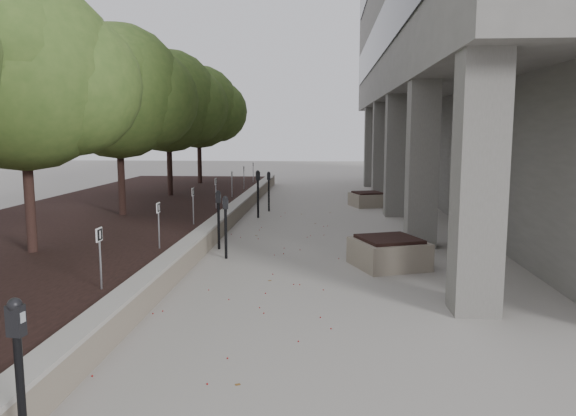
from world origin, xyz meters
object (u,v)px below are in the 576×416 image
(parking_meter_3, at_px, (219,220))
(parking_meter_5, at_px, (258,194))
(crabapple_tree_2, at_px, (24,115))
(parking_meter_1, at_px, (21,388))
(planter_back, at_px, (368,199))
(crabapple_tree_5, at_px, (199,124))
(crabapple_tree_3, at_px, (119,120))
(planter_front, at_px, (389,252))
(crabapple_tree_4, at_px, (168,123))
(parking_meter_4, at_px, (269,191))
(parking_meter_2, at_px, (226,227))

(parking_meter_3, height_order, parking_meter_5, parking_meter_5)
(crabapple_tree_2, height_order, parking_meter_5, crabapple_tree_2)
(crabapple_tree_2, bearing_deg, parking_meter_3, 34.97)
(parking_meter_1, height_order, parking_meter_3, parking_meter_1)
(crabapple_tree_2, height_order, parking_meter_3, crabapple_tree_2)
(parking_meter_5, bearing_deg, planter_back, 21.71)
(crabapple_tree_5, xyz_separation_m, parking_meter_3, (3.34, -12.66, -2.41))
(parking_meter_3, relative_size, parking_meter_5, 0.91)
(crabapple_tree_5, xyz_separation_m, parking_meter_1, (3.44, -21.50, -2.36))
(crabapple_tree_3, xyz_separation_m, planter_front, (7.21, -4.16, -2.81))
(crabapple_tree_5, height_order, planter_back, crabapple_tree_5)
(parking_meter_1, relative_size, planter_front, 1.13)
(crabapple_tree_2, bearing_deg, crabapple_tree_4, 90.00)
(parking_meter_3, xyz_separation_m, parking_meter_4, (0.55, 6.38, -0.00))
(parking_meter_4, bearing_deg, parking_meter_1, -97.98)
(crabapple_tree_5, bearing_deg, parking_meter_3, -75.22)
(crabapple_tree_5, bearing_deg, planter_back, -32.23)
(crabapple_tree_4, relative_size, parking_meter_1, 3.60)
(crabapple_tree_2, bearing_deg, planter_front, 6.68)
(crabapple_tree_3, height_order, parking_meter_4, crabapple_tree_3)
(planter_back, bearing_deg, parking_meter_2, -113.03)
(planter_front, bearing_deg, crabapple_tree_3, 150.03)
(parking_meter_1, height_order, planter_back, parking_meter_1)
(parking_meter_1, bearing_deg, parking_meter_5, 97.22)
(parking_meter_4, bearing_deg, crabapple_tree_4, 155.50)
(parking_meter_2, distance_m, planter_front, 3.58)
(crabapple_tree_3, distance_m, parking_meter_1, 12.23)
(planter_front, distance_m, planter_back, 9.45)
(crabapple_tree_5, height_order, parking_meter_4, crabapple_tree_5)
(crabapple_tree_4, xyz_separation_m, parking_meter_2, (3.69, -8.63, -2.42))
(parking_meter_4, bearing_deg, planter_back, 17.27)
(parking_meter_1, bearing_deg, planter_front, 71.11)
(crabapple_tree_5, bearing_deg, crabapple_tree_2, -90.00)
(planter_back, bearing_deg, parking_meter_4, -156.44)
(crabapple_tree_2, xyz_separation_m, crabapple_tree_5, (0.00, 15.00, 0.00))
(parking_meter_4, height_order, parking_meter_5, parking_meter_5)
(crabapple_tree_5, bearing_deg, parking_meter_2, -74.87)
(planter_front, bearing_deg, parking_meter_5, 118.90)
(crabapple_tree_2, xyz_separation_m, planter_front, (7.21, 0.84, -2.81))
(parking_meter_3, bearing_deg, planter_back, 56.93)
(parking_meter_2, bearing_deg, parking_meter_3, 96.70)
(crabapple_tree_3, distance_m, planter_front, 8.78)
(parking_meter_4, xyz_separation_m, planter_front, (3.32, -7.88, -0.39))
(crabapple_tree_3, xyz_separation_m, parking_meter_2, (3.69, -3.63, -2.42))
(parking_meter_3, relative_size, planter_front, 1.06)
(parking_meter_2, height_order, parking_meter_3, parking_meter_3)
(parking_meter_4, distance_m, planter_front, 8.56)
(crabapple_tree_2, relative_size, parking_meter_1, 3.60)
(planter_back, bearing_deg, parking_meter_3, -117.50)
(parking_meter_4, relative_size, parking_meter_5, 0.91)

